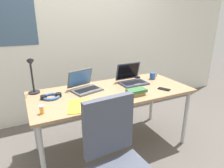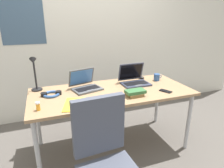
{
  "view_description": "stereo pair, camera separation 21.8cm",
  "coord_description": "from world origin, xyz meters",
  "px_view_note": "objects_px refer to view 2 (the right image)",
  "views": [
    {
      "loc": [
        -0.9,
        -1.85,
        1.53
      ],
      "look_at": [
        0.0,
        0.0,
        0.82
      ],
      "focal_mm": 31.25,
      "sensor_mm": 36.0,
      "label": 1
    },
    {
      "loc": [
        -0.7,
        -1.94,
        1.53
      ],
      "look_at": [
        0.0,
        0.0,
        0.82
      ],
      "focal_mm": 31.25,
      "sensor_mm": 36.0,
      "label": 2
    }
  ],
  "objects_px": {
    "pill_bottle": "(38,106)",
    "computer_mouse": "(141,77)",
    "desk_lamp": "(35,74)",
    "laptop_front_left": "(86,85)",
    "paper_folder_back_right": "(77,104)",
    "headphones": "(51,94)",
    "coffee_mug": "(157,77)",
    "laptop_back_right": "(134,80)",
    "book_stack": "(135,93)",
    "cell_phone": "(166,91)"
  },
  "relations": [
    {
      "from": "headphones",
      "to": "laptop_front_left",
      "type": "bearing_deg",
      "value": 9.61
    },
    {
      "from": "desk_lamp",
      "to": "headphones",
      "type": "xyz_separation_m",
      "value": [
        0.14,
        -0.19,
        -0.18
      ]
    },
    {
      "from": "cell_phone",
      "to": "paper_folder_back_right",
      "type": "height_order",
      "value": "cell_phone"
    },
    {
      "from": "cell_phone",
      "to": "pill_bottle",
      "type": "xyz_separation_m",
      "value": [
        -1.34,
        -0.0,
        0.04
      ]
    },
    {
      "from": "laptop_front_left",
      "to": "paper_folder_back_right",
      "type": "bearing_deg",
      "value": -114.29
    },
    {
      "from": "laptop_back_right",
      "to": "coffee_mug",
      "type": "height_order",
      "value": "laptop_back_right"
    },
    {
      "from": "computer_mouse",
      "to": "pill_bottle",
      "type": "bearing_deg",
      "value": 171.91
    },
    {
      "from": "laptop_back_right",
      "to": "book_stack",
      "type": "xyz_separation_m",
      "value": [
        -0.17,
        -0.36,
        -0.01
      ]
    },
    {
      "from": "laptop_back_right",
      "to": "book_stack",
      "type": "height_order",
      "value": "laptop_back_right"
    },
    {
      "from": "paper_folder_back_right",
      "to": "laptop_front_left",
      "type": "bearing_deg",
      "value": 65.71
    },
    {
      "from": "desk_lamp",
      "to": "coffee_mug",
      "type": "relative_size",
      "value": 3.54
    },
    {
      "from": "laptop_back_right",
      "to": "pill_bottle",
      "type": "bearing_deg",
      "value": -162.01
    },
    {
      "from": "headphones",
      "to": "paper_folder_back_right",
      "type": "xyz_separation_m",
      "value": [
        0.21,
        -0.32,
        -0.01
      ]
    },
    {
      "from": "laptop_back_right",
      "to": "cell_phone",
      "type": "height_order",
      "value": "laptop_back_right"
    },
    {
      "from": "headphones",
      "to": "coffee_mug",
      "type": "bearing_deg",
      "value": 2.79
    },
    {
      "from": "pill_bottle",
      "to": "computer_mouse",
      "type": "bearing_deg",
      "value": 21.86
    },
    {
      "from": "computer_mouse",
      "to": "cell_phone",
      "type": "relative_size",
      "value": 0.71
    },
    {
      "from": "coffee_mug",
      "to": "desk_lamp",
      "type": "bearing_deg",
      "value": 175.25
    },
    {
      "from": "headphones",
      "to": "book_stack",
      "type": "xyz_separation_m",
      "value": [
        0.83,
        -0.31,
        0.02
      ]
    },
    {
      "from": "cell_phone",
      "to": "paper_folder_back_right",
      "type": "bearing_deg",
      "value": 151.49
    },
    {
      "from": "headphones",
      "to": "coffee_mug",
      "type": "height_order",
      "value": "coffee_mug"
    },
    {
      "from": "laptop_back_right",
      "to": "paper_folder_back_right",
      "type": "relative_size",
      "value": 1.1
    },
    {
      "from": "laptop_front_left",
      "to": "coffee_mug",
      "type": "height_order",
      "value": "laptop_front_left"
    },
    {
      "from": "laptop_back_right",
      "to": "headphones",
      "type": "distance_m",
      "value": 1.0
    },
    {
      "from": "cell_phone",
      "to": "coffee_mug",
      "type": "height_order",
      "value": "coffee_mug"
    },
    {
      "from": "cell_phone",
      "to": "computer_mouse",
      "type": "bearing_deg",
      "value": 64.53
    },
    {
      "from": "cell_phone",
      "to": "book_stack",
      "type": "bearing_deg",
      "value": 150.4
    },
    {
      "from": "cell_phone",
      "to": "book_stack",
      "type": "distance_m",
      "value": 0.38
    },
    {
      "from": "coffee_mug",
      "to": "laptop_back_right",
      "type": "bearing_deg",
      "value": -176.6
    },
    {
      "from": "laptop_front_left",
      "to": "book_stack",
      "type": "relative_size",
      "value": 1.77
    },
    {
      "from": "desk_lamp",
      "to": "cell_phone",
      "type": "xyz_separation_m",
      "value": [
        1.36,
        -0.51,
        -0.19
      ]
    },
    {
      "from": "desk_lamp",
      "to": "book_stack",
      "type": "bearing_deg",
      "value": -27.2
    },
    {
      "from": "desk_lamp",
      "to": "computer_mouse",
      "type": "distance_m",
      "value": 1.34
    },
    {
      "from": "computer_mouse",
      "to": "coffee_mug",
      "type": "xyz_separation_m",
      "value": [
        0.16,
        -0.14,
        0.03
      ]
    },
    {
      "from": "laptop_front_left",
      "to": "paper_folder_back_right",
      "type": "xyz_separation_m",
      "value": [
        -0.18,
        -0.39,
        -0.04
      ]
    },
    {
      "from": "coffee_mug",
      "to": "cell_phone",
      "type": "bearing_deg",
      "value": -108.04
    },
    {
      "from": "computer_mouse",
      "to": "desk_lamp",
      "type": "bearing_deg",
      "value": 150.76
    },
    {
      "from": "laptop_back_right",
      "to": "pill_bottle",
      "type": "height_order",
      "value": "laptop_back_right"
    },
    {
      "from": "computer_mouse",
      "to": "coffee_mug",
      "type": "distance_m",
      "value": 0.21
    },
    {
      "from": "desk_lamp",
      "to": "pill_bottle",
      "type": "bearing_deg",
      "value": -88.56
    },
    {
      "from": "laptop_front_left",
      "to": "cell_phone",
      "type": "height_order",
      "value": "laptop_front_left"
    },
    {
      "from": "headphones",
      "to": "paper_folder_back_right",
      "type": "distance_m",
      "value": 0.39
    },
    {
      "from": "laptop_front_left",
      "to": "book_stack",
      "type": "height_order",
      "value": "laptop_front_left"
    },
    {
      "from": "headphones",
      "to": "book_stack",
      "type": "bearing_deg",
      "value": -20.64
    },
    {
      "from": "pill_bottle",
      "to": "paper_folder_back_right",
      "type": "distance_m",
      "value": 0.34
    },
    {
      "from": "book_stack",
      "to": "coffee_mug",
      "type": "distance_m",
      "value": 0.63
    },
    {
      "from": "computer_mouse",
      "to": "headphones",
      "type": "distance_m",
      "value": 1.2
    },
    {
      "from": "laptop_front_left",
      "to": "coffee_mug",
      "type": "relative_size",
      "value": 3.32
    },
    {
      "from": "desk_lamp",
      "to": "book_stack",
      "type": "height_order",
      "value": "desk_lamp"
    },
    {
      "from": "desk_lamp",
      "to": "computer_mouse",
      "type": "height_order",
      "value": "desk_lamp"
    }
  ]
}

